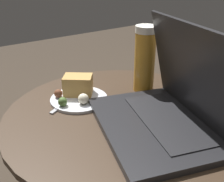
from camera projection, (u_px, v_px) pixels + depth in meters
name	position (u px, v px, depth m)	size (l,w,h in m)	color
table	(121.00, 156.00, 0.84)	(0.68, 0.68, 0.56)	black
laptop	(165.00, 108.00, 0.68)	(0.43, 0.37, 0.27)	#232326
beer_glass	(145.00, 59.00, 0.86)	(0.07, 0.07, 0.22)	gold
snack_plate	(78.00, 92.00, 0.83)	(0.18, 0.18, 0.07)	silver
fork	(70.00, 99.00, 0.83)	(0.09, 0.16, 0.00)	#B2B2B7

